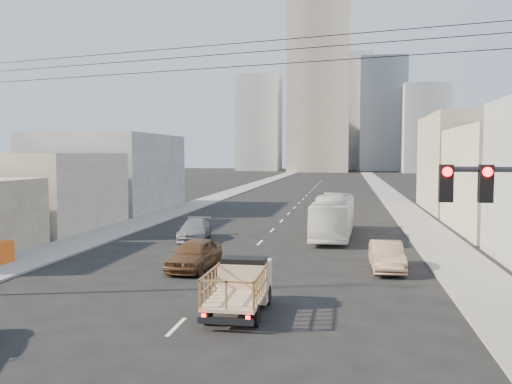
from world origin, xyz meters
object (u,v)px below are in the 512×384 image
(sedan_brown, at_px, (195,254))
(sedan_tan, at_px, (387,256))
(city_bus, at_px, (333,216))
(sedan_grey, at_px, (195,230))
(flatbed_pickup, at_px, (240,283))

(sedan_brown, distance_m, sedan_tan, 9.83)
(city_bus, xyz_separation_m, sedan_brown, (-6.74, -12.35, -0.69))
(city_bus, height_order, sedan_brown, city_bus)
(city_bus, xyz_separation_m, sedan_grey, (-9.43, -2.96, -0.78))
(flatbed_pickup, bearing_deg, sedan_brown, 118.39)
(flatbed_pickup, height_order, sedan_grey, flatbed_pickup)
(flatbed_pickup, distance_m, sedan_brown, 7.94)
(sedan_brown, relative_size, sedan_tan, 1.04)
(flatbed_pickup, relative_size, city_bus, 0.42)
(sedan_tan, bearing_deg, sedan_grey, 145.56)
(city_bus, bearing_deg, sedan_tan, -72.09)
(sedan_tan, xyz_separation_m, sedan_grey, (-12.41, 7.94, -0.03))
(city_bus, height_order, sedan_tan, city_bus)
(flatbed_pickup, xyz_separation_m, sedan_brown, (-3.77, 6.98, -0.31))
(sedan_grey, bearing_deg, sedan_tan, -40.24)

